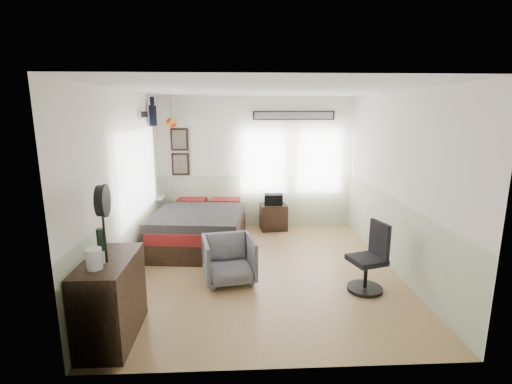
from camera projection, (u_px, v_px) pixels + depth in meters
ground_plane at (264, 270)px, 5.73m from camera, size 4.00×4.50×0.01m
room_shell at (258, 165)px, 5.56m from camera, size 4.02×4.52×2.71m
wall_decor at (200, 127)px, 7.14m from camera, size 3.55×1.32×1.44m
bed at (201, 227)px, 6.77m from camera, size 1.66×2.22×0.66m
dresser at (111, 299)px, 3.93m from camera, size 0.48×1.00×0.90m
armchair at (229, 259)px, 5.30m from camera, size 0.82×0.84×0.66m
nightstand at (273, 217)px, 7.66m from camera, size 0.56×0.47×0.53m
task_chair at (370, 263)px, 5.01m from camera, size 0.52×0.52×0.96m
kettle at (94, 259)px, 3.58m from camera, size 0.18×0.16×0.21m
bottle at (101, 243)px, 3.89m from camera, size 0.08×0.08×0.30m
stand_fan at (103, 202)px, 3.63m from camera, size 0.11×0.33×0.81m
black_bag at (274, 199)px, 7.58m from camera, size 0.39×0.28×0.22m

